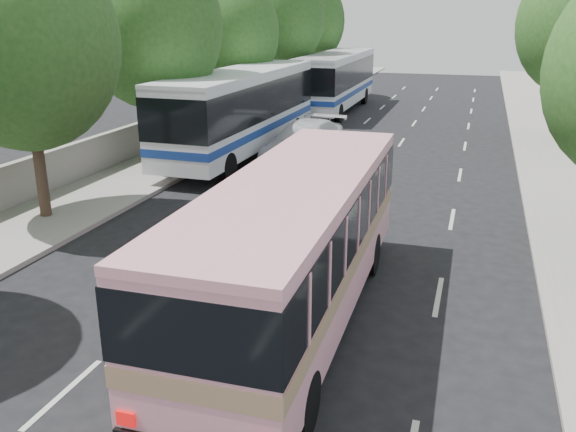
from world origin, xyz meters
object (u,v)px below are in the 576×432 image
at_px(pink_taxi, 262,215).
at_px(tour_coach_front, 241,105).
at_px(white_pickup, 305,142).
at_px(pink_bus, 296,234).
at_px(tour_coach_rear, 336,77).

bearing_deg(pink_taxi, tour_coach_front, 116.28).
bearing_deg(white_pickup, pink_taxi, -76.30).
bearing_deg(pink_bus, tour_coach_rear, 100.81).
height_order(pink_bus, pink_taxi, pink_bus).
bearing_deg(tour_coach_rear, tour_coach_front, -94.54).
bearing_deg(tour_coach_front, pink_bus, -63.62).
bearing_deg(tour_coach_rear, white_pickup, -82.45).
distance_m(pink_taxi, tour_coach_front, 11.45).
height_order(pink_taxi, tour_coach_rear, tour_coach_rear).
relative_size(pink_taxi, white_pickup, 0.76).
relative_size(tour_coach_front, tour_coach_rear, 1.03).
relative_size(pink_bus, tour_coach_rear, 0.80).
xyz_separation_m(tour_coach_front, tour_coach_rear, (1.11, 14.53, -0.05)).
distance_m(white_pickup, tour_coach_front, 3.46).
height_order(pink_bus, white_pickup, pink_bus).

